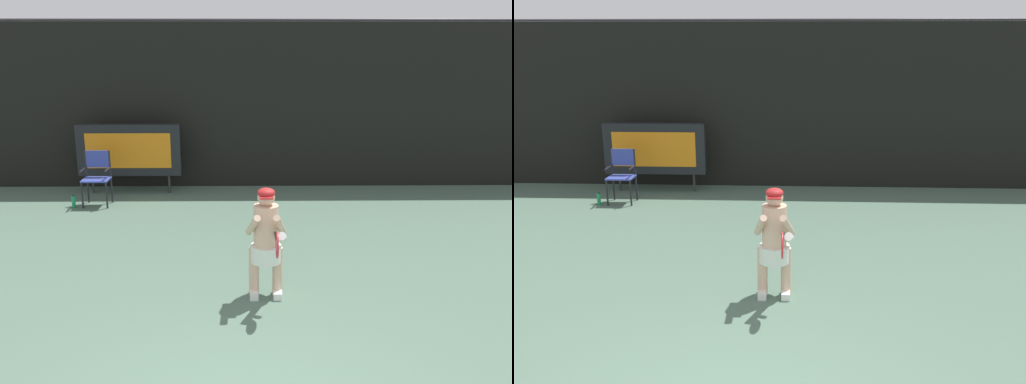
{
  "view_description": "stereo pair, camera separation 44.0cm",
  "coord_description": "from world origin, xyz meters",
  "views": [
    {
      "loc": [
        0.06,
        -3.43,
        3.14
      ],
      "look_at": [
        0.16,
        4.12,
        1.05
      ],
      "focal_mm": 37.67,
      "sensor_mm": 36.0,
      "label": 1
    },
    {
      "loc": [
        0.5,
        -3.42,
        3.14
      ],
      "look_at": [
        0.16,
        4.12,
        1.05
      ],
      "focal_mm": 37.67,
      "sensor_mm": 36.0,
      "label": 2
    }
  ],
  "objects": [
    {
      "name": "umpire_chair",
      "position": [
        -2.98,
        7.02,
        0.62
      ],
      "size": [
        0.52,
        0.44,
        1.08
      ],
      "color": "black",
      "rests_on": "ground"
    },
    {
      "name": "water_bottle",
      "position": [
        -3.41,
        6.79,
        0.12
      ],
      "size": [
        0.07,
        0.07,
        0.27
      ],
      "color": "#198D52",
      "rests_on": "ground"
    },
    {
      "name": "scoreboard",
      "position": [
        -2.5,
        7.9,
        0.95
      ],
      "size": [
        2.2,
        0.21,
        1.5
      ],
      "color": "black",
      "rests_on": "ground"
    },
    {
      "name": "tennis_player",
      "position": [
        0.27,
        2.91,
        0.77
      ],
      "size": [
        0.53,
        0.6,
        1.43
      ],
      "color": "white",
      "rests_on": "ground"
    },
    {
      "name": "backdrop_screen",
      "position": [
        0.0,
        8.5,
        1.81
      ],
      "size": [
        18.0,
        0.12,
        3.66
      ],
      "color": "black",
      "rests_on": "ground"
    },
    {
      "name": "tennis_racket",
      "position": [
        0.39,
        2.41,
        0.89
      ],
      "size": [
        0.03,
        0.6,
        0.31
      ],
      "rotation": [
        0.0,
        0.0,
        -0.05
      ],
      "color": "black"
    }
  ]
}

